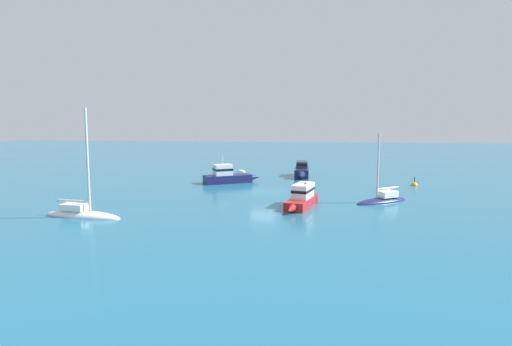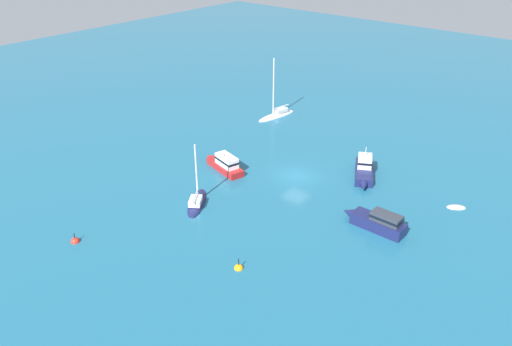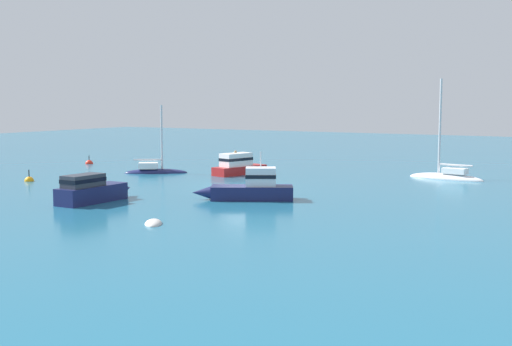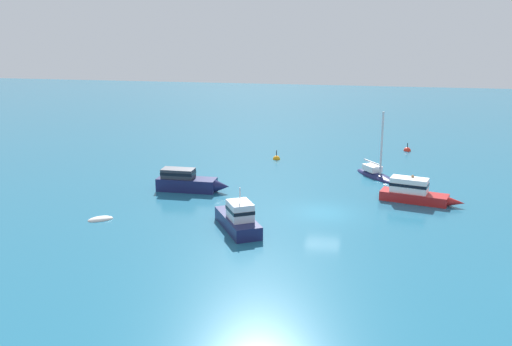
# 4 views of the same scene
# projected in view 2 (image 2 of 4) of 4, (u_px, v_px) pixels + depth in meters

# --- Properties ---
(ground_plane) EXTENTS (160.00, 160.00, 0.00)m
(ground_plane) POSITION_uv_depth(u_px,v_px,m) (296.00, 176.00, 54.93)
(ground_plane) COLOR #1E607F
(motor_cruiser) EXTENTS (6.02, 1.69, 1.83)m
(motor_cruiser) POSITION_uv_depth(u_px,v_px,m) (377.00, 221.00, 45.61)
(motor_cruiser) COLOR #191E4C
(motor_cruiser) RESTS_ON ground
(cabin_cruiser) EXTENTS (6.42, 2.83, 2.06)m
(cabin_cruiser) POSITION_uv_depth(u_px,v_px,m) (225.00, 164.00, 55.76)
(cabin_cruiser) COLOR #B21E1E
(cabin_cruiser) RESTS_ON ground
(sailboat) EXTENTS (4.42, 5.37, 6.33)m
(sailboat) POSITION_uv_depth(u_px,v_px,m) (197.00, 202.00, 49.68)
(sailboat) COLOR #191E4C
(sailboat) RESTS_ON ground
(rib) EXTENTS (1.99, 1.77, 0.49)m
(rib) POSITION_uv_depth(u_px,v_px,m) (456.00, 208.00, 49.12)
(rib) COLOR silver
(rib) RESTS_ON ground
(sloop) EXTENTS (2.41, 6.44, 8.57)m
(sloop) POSITION_uv_depth(u_px,v_px,m) (277.00, 115.00, 70.33)
(sloop) COLOR white
(sloop) RESTS_ON ground
(powerboat) EXTENTS (4.35, 6.32, 3.08)m
(powerboat) POSITION_uv_depth(u_px,v_px,m) (364.00, 170.00, 54.45)
(powerboat) COLOR #191E4C
(powerboat) RESTS_ON ground
(channel_buoy) EXTENTS (0.74, 0.74, 1.29)m
(channel_buoy) POSITION_uv_depth(u_px,v_px,m) (239.00, 268.00, 40.91)
(channel_buoy) COLOR orange
(channel_buoy) RESTS_ON ground
(mooring_buoy) EXTENTS (0.77, 0.77, 1.23)m
(mooring_buoy) POSITION_uv_depth(u_px,v_px,m) (75.00, 242.00, 44.16)
(mooring_buoy) COLOR red
(mooring_buoy) RESTS_ON ground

